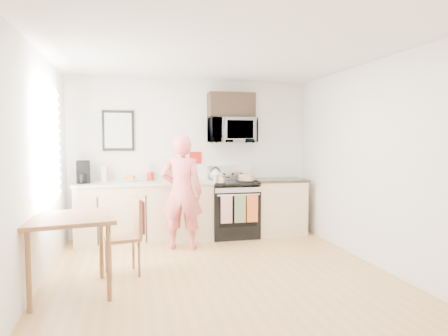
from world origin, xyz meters
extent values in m
plane|color=#B08344|center=(0.00, 0.00, 0.00)|extent=(4.60, 4.60, 0.00)
cube|color=silver|center=(0.00, 2.30, 1.30)|extent=(4.00, 0.04, 2.60)
cube|color=silver|center=(0.00, -2.30, 1.30)|extent=(4.00, 0.04, 2.60)
cube|color=silver|center=(-2.00, 0.00, 1.30)|extent=(0.04, 4.60, 2.60)
cube|color=silver|center=(2.00, 0.00, 1.30)|extent=(0.04, 4.60, 2.60)
cube|color=silver|center=(0.00, 0.00, 2.60)|extent=(4.00, 4.60, 0.04)
cube|color=silver|center=(-1.98, 0.80, 1.55)|extent=(0.02, 1.40, 1.50)
cube|color=white|center=(-1.97, 0.80, 1.55)|extent=(0.01, 1.30, 1.40)
cube|color=#D4B488|center=(-0.80, 2.00, 0.45)|extent=(2.10, 0.60, 0.90)
cube|color=beige|center=(-0.80, 2.00, 0.92)|extent=(2.14, 0.64, 0.04)
cube|color=#D4B488|center=(1.43, 2.00, 0.45)|extent=(0.84, 0.60, 0.90)
cube|color=black|center=(1.43, 2.00, 0.92)|extent=(0.88, 0.64, 0.04)
cube|color=black|center=(0.63, 1.97, 0.39)|extent=(0.76, 0.65, 0.77)
cube|color=black|center=(0.63, 1.66, 0.45)|extent=(0.61, 0.02, 0.45)
cube|color=silver|center=(0.63, 1.66, 0.78)|extent=(0.74, 0.02, 0.14)
cylinder|color=silver|center=(0.63, 1.61, 0.74)|extent=(0.68, 0.02, 0.02)
cube|color=black|center=(0.63, 1.97, 0.90)|extent=(0.76, 0.65, 0.04)
cube|color=silver|center=(0.63, 2.25, 1.04)|extent=(0.76, 0.08, 0.24)
cube|color=silver|center=(0.43, 1.61, 0.52)|extent=(0.18, 0.02, 0.44)
cube|color=#526543|center=(0.65, 1.61, 0.52)|extent=(0.18, 0.02, 0.44)
cube|color=#BF5B1C|center=(0.85, 1.61, 0.52)|extent=(0.18, 0.02, 0.44)
imported|color=silver|center=(0.63, 2.08, 1.76)|extent=(0.76, 0.51, 0.42)
cube|color=black|center=(0.63, 2.12, 2.18)|extent=(0.76, 0.35, 0.40)
cube|color=black|center=(-1.20, 2.28, 1.75)|extent=(0.50, 0.03, 0.65)
cube|color=#B0B5AB|center=(-1.20, 2.26, 1.75)|extent=(0.42, 0.01, 0.56)
cube|color=#A0150D|center=(0.05, 2.28, 1.30)|extent=(0.20, 0.02, 0.20)
imported|color=#DD3C42|center=(-0.30, 1.39, 0.84)|extent=(0.69, 0.54, 1.68)
cube|color=brown|center=(-1.65, -0.05, 0.79)|extent=(0.87, 0.87, 0.04)
cylinder|color=brown|center=(-1.94, -0.47, 0.39)|extent=(0.05, 0.05, 0.77)
cylinder|color=brown|center=(-1.24, -0.34, 0.39)|extent=(0.05, 0.05, 0.77)
cylinder|color=brown|center=(-2.06, 0.24, 0.39)|extent=(0.05, 0.05, 0.77)
cylinder|color=brown|center=(-1.36, 0.36, 0.39)|extent=(0.05, 0.05, 0.77)
cube|color=brown|center=(-1.12, 0.42, 0.44)|extent=(0.45, 0.45, 0.04)
cube|color=brown|center=(-0.95, 0.46, 0.68)|extent=(0.11, 0.38, 0.46)
cube|color=#4E0F0D|center=(-0.92, 0.46, 0.69)|extent=(0.12, 0.35, 0.38)
cylinder|color=brown|center=(-1.25, 0.23, 0.21)|extent=(0.03, 0.03, 0.42)
cylinder|color=brown|center=(-0.93, 0.29, 0.21)|extent=(0.03, 0.03, 0.42)
cylinder|color=brown|center=(-1.32, 0.55, 0.21)|extent=(0.03, 0.03, 0.42)
cylinder|color=brown|center=(-1.00, 0.61, 0.21)|extent=(0.03, 0.03, 0.42)
cube|color=brown|center=(-0.38, 2.12, 1.05)|extent=(0.11, 0.15, 0.22)
cylinder|color=#A0150D|center=(-0.70, 2.22, 1.01)|extent=(0.11, 0.11, 0.14)
imported|color=white|center=(-1.02, 2.09, 0.97)|extent=(0.27, 0.27, 0.06)
cube|color=tan|center=(-1.41, 2.11, 1.06)|extent=(0.12, 0.12, 0.24)
cube|color=black|center=(-1.72, 2.05, 1.11)|extent=(0.21, 0.25, 0.34)
cylinder|color=black|center=(-1.72, 1.94, 1.03)|extent=(0.13, 0.13, 0.13)
cube|color=tan|center=(-0.24, 1.78, 1.00)|extent=(0.33, 0.19, 0.11)
cylinder|color=black|center=(0.82, 1.88, 0.93)|extent=(0.31, 0.31, 0.02)
cylinder|color=tan|center=(0.82, 1.88, 0.99)|extent=(0.25, 0.25, 0.08)
sphere|color=white|center=(0.36, 2.12, 1.01)|extent=(0.18, 0.18, 0.18)
cone|color=white|center=(0.36, 2.12, 1.11)|extent=(0.06, 0.06, 0.06)
torus|color=black|center=(0.36, 2.12, 1.07)|extent=(0.16, 0.02, 0.16)
cylinder|color=silver|center=(0.35, 1.80, 0.98)|extent=(0.22, 0.22, 0.11)
cylinder|color=black|center=(0.42, 1.64, 1.03)|extent=(0.10, 0.19, 0.02)
camera|label=1|loc=(-1.00, -4.37, 1.60)|focal=32.00mm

